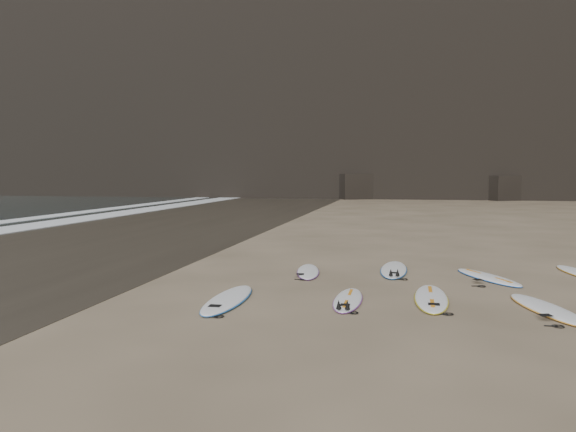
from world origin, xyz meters
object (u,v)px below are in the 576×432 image
surfboard_3 (547,308)px  surfboard_5 (308,271)px  surfboard_2 (431,298)px  surfboard_7 (488,277)px  surfboard_6 (394,269)px  surfboard_1 (348,299)px  surfboard_0 (228,299)px

surfboard_3 → surfboard_5: surfboard_3 is taller
surfboard_2 → surfboard_7: (1.47, 2.64, -0.00)m
surfboard_6 → surfboard_7: bearing=-14.8°
surfboard_1 → surfboard_2: size_ratio=0.84×
surfboard_0 → surfboard_1: 2.40m
surfboard_1 → surfboard_6: (0.85, 3.73, 0.01)m
surfboard_5 → surfboard_7: (4.42, 0.05, 0.00)m
surfboard_6 → surfboard_0: bearing=-126.3°
surfboard_1 → surfboard_7: bearing=44.8°
surfboard_3 → surfboard_6: 4.74m
surfboard_1 → surfboard_5: 3.30m
surfboard_3 → surfboard_6: surfboard_6 is taller
surfboard_1 → surfboard_3: (3.70, -0.05, 0.01)m
surfboard_5 → surfboard_7: size_ratio=0.91×
surfboard_2 → surfboard_5: size_ratio=1.17×
surfboard_3 → surfboard_6: (-2.85, 3.78, 0.00)m
surfboard_1 → surfboard_6: surfboard_6 is taller
surfboard_2 → surfboard_6: surfboard_6 is taller
surfboard_5 → surfboard_6: 2.27m
surfboard_1 → surfboard_2: 1.70m
surfboard_0 → surfboard_7: surfboard_0 is taller
surfboard_0 → surfboard_2: 4.10m
surfboard_0 → surfboard_2: surfboard_0 is taller
surfboard_1 → surfboard_6: 3.82m
surfboard_7 → surfboard_2: bearing=-145.4°
surfboard_6 → surfboard_7: surfboard_6 is taller
surfboard_2 → surfboard_7: surfboard_2 is taller
surfboard_2 → surfboard_7: size_ratio=1.07×
surfboard_0 → surfboard_5: 3.66m
surfboard_3 → surfboard_0: bearing=168.4°
surfboard_1 → surfboard_2: surfboard_2 is taller
surfboard_1 → surfboard_3: surfboard_3 is taller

